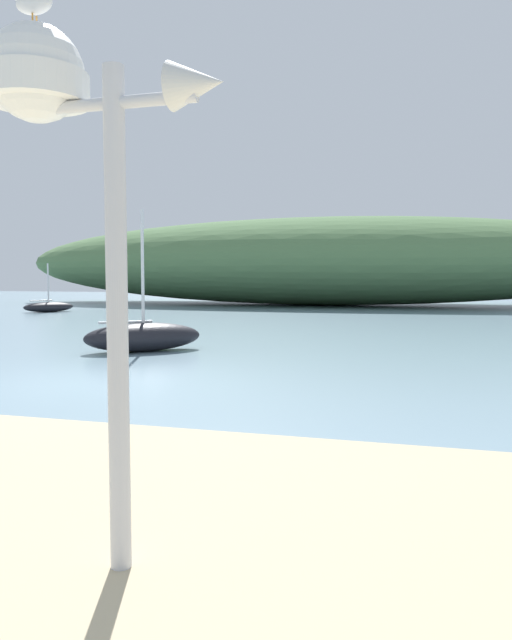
{
  "coord_description": "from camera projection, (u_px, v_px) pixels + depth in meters",
  "views": [
    {
      "loc": [
        5.59,
        -9.57,
        1.86
      ],
      "look_at": [
        2.11,
        2.67,
        0.96
      ],
      "focal_mm": 33.8,
      "sensor_mm": 36.0,
      "label": 1
    }
  ],
  "objects": [
    {
      "name": "sailboat_off_point",
      "position": [
        143.0,
        336.0,
        15.16
      ],
      "size": [
        2.96,
        2.85,
        3.55
      ],
      "color": "black",
      "rests_on": "ground"
    },
    {
      "name": "mast_structure",
      "position": [
        59.0,
        113.0,
        3.37
      ],
      "size": [
        1.42,
        0.59,
        3.08
      ],
      "color": "silver",
      "rests_on": "beach_sand"
    },
    {
      "name": "seagull_on_radar",
      "position": [
        32.0,
        1.0,
        3.37
      ],
      "size": [
        0.29,
        0.11,
        0.21
      ],
      "color": "orange",
      "rests_on": "mast_structure"
    },
    {
      "name": "ground_plane",
      "position": [
        103.0,
        381.0,
        10.84
      ],
      "size": [
        120.0,
        120.0,
        0.0
      ],
      "primitive_type": "plane",
      "color": "#7A99A8"
    },
    {
      "name": "sailboat_mid_channel",
      "position": [
        49.0,
        307.0,
        32.39
      ],
      "size": [
        2.27,
        2.89,
        2.62
      ],
      "color": "black",
      "rests_on": "ground"
    },
    {
      "name": "distant_hill",
      "position": [
        318.0,
        261.0,
        41.0
      ],
      "size": [
        43.82,
        12.93,
        5.91
      ],
      "primitive_type": "ellipsoid",
      "color": "#517547",
      "rests_on": "ground"
    }
  ]
}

